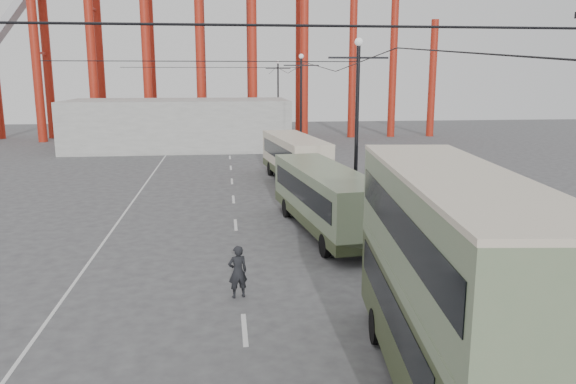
{
  "coord_description": "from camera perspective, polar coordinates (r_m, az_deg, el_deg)",
  "views": [
    {
      "loc": [
        -1.46,
        -11.49,
        7.38
      ],
      "look_at": [
        0.92,
        9.46,
        3.0
      ],
      "focal_mm": 35.0,
      "sensor_mm": 36.0,
      "label": 1
    }
  ],
  "objects": [
    {
      "name": "road_markings",
      "position": [
        32.06,
        -5.24,
        -1.62
      ],
      "size": [
        12.52,
        120.0,
        0.01
      ],
      "color": "silver",
      "rests_on": "ground"
    },
    {
      "name": "lamp_post_mid",
      "position": [
        30.45,
        7.0,
        6.55
      ],
      "size": [
        3.2,
        0.44,
        9.32
      ],
      "color": "black",
      "rests_on": "ground"
    },
    {
      "name": "lamp_post_far",
      "position": [
        52.04,
        1.33,
        8.75
      ],
      "size": [
        3.2,
        0.44,
        9.32
      ],
      "color": "black",
      "rests_on": "ground"
    },
    {
      "name": "lamp_post_distant",
      "position": [
        73.88,
        -1.02,
        9.63
      ],
      "size": [
        3.2,
        0.44,
        9.32
      ],
      "color": "black",
      "rests_on": "ground"
    },
    {
      "name": "fairground_shed",
      "position": [
        58.87,
        -10.97,
        6.76
      ],
      "size": [
        22.0,
        10.0,
        5.0
      ],
      "primitive_type": "cube",
      "color": "#979893",
      "rests_on": "ground"
    },
    {
      "name": "double_decker_bus",
      "position": [
        13.13,
        16.18,
        -8.26
      ],
      "size": [
        3.54,
        10.16,
        5.34
      ],
      "rotation": [
        0.0,
        0.0,
        -0.1
      ],
      "color": "#313C20",
      "rests_on": "ground"
    },
    {
      "name": "single_decker_green",
      "position": [
        26.71,
        3.79,
        -0.49
      ],
      "size": [
        3.82,
        11.09,
        3.07
      ],
      "rotation": [
        0.0,
        0.0,
        0.12
      ],
      "color": "#6B7E5C",
      "rests_on": "ground"
    },
    {
      "name": "single_decker_cream",
      "position": [
        39.53,
        0.68,
        3.62
      ],
      "size": [
        3.81,
        10.53,
        3.2
      ],
      "rotation": [
        0.0,
        0.0,
        0.12
      ],
      "color": "beige",
      "rests_on": "ground"
    },
    {
      "name": "pedestrian",
      "position": [
        19.14,
        -5.13,
        -8.06
      ],
      "size": [
        0.76,
        0.6,
        1.82
      ],
      "primitive_type": "imported",
      "rotation": [
        0.0,
        0.0,
        3.41
      ],
      "color": "black",
      "rests_on": "ground"
    }
  ]
}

